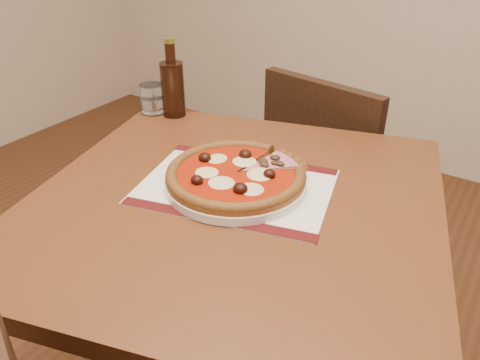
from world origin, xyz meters
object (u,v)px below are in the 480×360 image
object	(u,v)px
table	(235,238)
chair_far	(331,180)
plate	(236,182)
water_glass	(153,99)
pizza	(236,174)
bottle	(173,86)

from	to	relation	value
table	chair_far	size ratio (longest dim) A/B	1.18
table	plate	distance (m)	0.12
chair_far	water_glass	xyz separation A→B (m)	(-0.41, -0.37, 0.32)
pizza	bottle	distance (m)	0.43
table	pizza	xyz separation A→B (m)	(-0.02, 0.04, 0.13)
pizza	water_glass	bearing A→B (deg)	152.53
chair_far	bottle	size ratio (longest dim) A/B	3.94
table	pizza	distance (m)	0.14
table	pizza	bearing A→B (deg)	120.15
table	pizza	world-z (taller)	pizza
chair_far	water_glass	distance (m)	0.64
plate	water_glass	bearing A→B (deg)	152.56
table	water_glass	size ratio (longest dim) A/B	12.14
table	bottle	xyz separation A→B (m)	(-0.38, 0.27, 0.18)
table	bottle	bearing A→B (deg)	144.40
chair_far	plate	distance (m)	0.66
water_glass	bottle	bearing A→B (deg)	15.05
chair_far	pizza	world-z (taller)	chair_far
bottle	table	bearing A→B (deg)	-35.60
water_glass	pizza	bearing A→B (deg)	-27.47
plate	pizza	bearing A→B (deg)	-115.49
table	chair_far	bearing A→B (deg)	93.02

